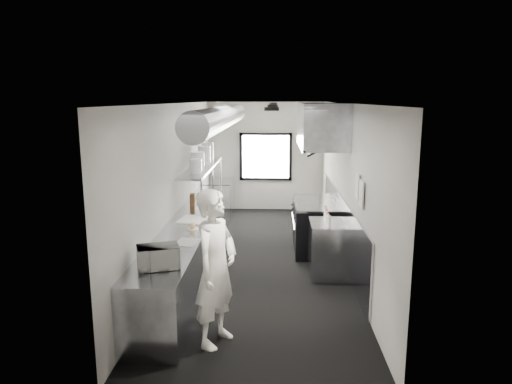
# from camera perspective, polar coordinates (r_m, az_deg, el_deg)

# --- Properties ---
(floor) EXTENTS (3.00, 8.00, 0.01)m
(floor) POSITION_cam_1_polar(r_m,az_deg,el_deg) (8.61, 0.60, -8.24)
(floor) COLOR black
(floor) RESTS_ON ground
(ceiling) EXTENTS (3.00, 8.00, 0.01)m
(ceiling) POSITION_cam_1_polar(r_m,az_deg,el_deg) (8.11, 0.64, 10.74)
(ceiling) COLOR silver
(ceiling) RESTS_ON wall_back
(wall_back) EXTENTS (3.00, 0.02, 2.80)m
(wall_back) POSITION_cam_1_polar(r_m,az_deg,el_deg) (12.20, 1.18, 4.33)
(wall_back) COLOR #AFAEA6
(wall_back) RESTS_ON floor
(wall_front) EXTENTS (3.00, 0.02, 2.80)m
(wall_front) POSITION_cam_1_polar(r_m,az_deg,el_deg) (4.37, -0.96, -8.47)
(wall_front) COLOR #AFAEA6
(wall_front) RESTS_ON floor
(wall_left) EXTENTS (0.02, 8.00, 2.80)m
(wall_left) POSITION_cam_1_polar(r_m,az_deg,el_deg) (8.42, -9.63, 1.03)
(wall_left) COLOR #AFAEA6
(wall_left) RESTS_ON floor
(wall_right) EXTENTS (0.02, 8.00, 2.80)m
(wall_right) POSITION_cam_1_polar(r_m,az_deg,el_deg) (8.34, 10.98, 0.87)
(wall_right) COLOR #AFAEA6
(wall_right) RESTS_ON floor
(wall_cladding) EXTENTS (0.03, 5.50, 1.10)m
(wall_cladding) POSITION_cam_1_polar(r_m,az_deg,el_deg) (8.81, 10.36, -4.21)
(wall_cladding) COLOR gray
(wall_cladding) RESTS_ON wall_right
(hvac_duct) EXTENTS (0.40, 6.40, 0.40)m
(hvac_duct) POSITION_cam_1_polar(r_m,az_deg,el_deg) (8.57, -4.02, 9.07)
(hvac_duct) COLOR gray
(hvac_duct) RESTS_ON ceiling
(service_window) EXTENTS (1.36, 0.05, 1.25)m
(service_window) POSITION_cam_1_polar(r_m,az_deg,el_deg) (12.17, 1.18, 4.31)
(service_window) COLOR white
(service_window) RESTS_ON wall_back
(exhaust_hood) EXTENTS (0.81, 2.20, 0.88)m
(exhaust_hood) POSITION_cam_1_polar(r_m,az_deg,el_deg) (8.86, 7.95, 8.03)
(exhaust_hood) COLOR gray
(exhaust_hood) RESTS_ON ceiling
(prep_counter) EXTENTS (0.70, 6.00, 0.90)m
(prep_counter) POSITION_cam_1_polar(r_m,az_deg,el_deg) (8.11, -7.70, -6.24)
(prep_counter) COLOR gray
(prep_counter) RESTS_ON floor
(pass_shelf) EXTENTS (0.45, 3.00, 0.68)m
(pass_shelf) POSITION_cam_1_polar(r_m,az_deg,el_deg) (9.32, -6.54, 2.93)
(pass_shelf) COLOR gray
(pass_shelf) RESTS_ON prep_counter
(range) EXTENTS (0.88, 1.60, 0.94)m
(range) POSITION_cam_1_polar(r_m,az_deg,el_deg) (9.17, 7.26, -4.03)
(range) COLOR black
(range) RESTS_ON floor
(bottle_station) EXTENTS (0.65, 0.80, 0.90)m
(bottle_station) POSITION_cam_1_polar(r_m,az_deg,el_deg) (7.85, 8.93, -6.87)
(bottle_station) COLOR gray
(bottle_station) RESTS_ON floor
(far_work_table) EXTENTS (0.70, 1.20, 0.90)m
(far_work_table) POSITION_cam_1_polar(r_m,az_deg,el_deg) (11.65, -4.58, -0.77)
(far_work_table) COLOR gray
(far_work_table) RESTS_ON floor
(notice_sheet_a) EXTENTS (0.02, 0.28, 0.38)m
(notice_sheet_a) POSITION_cam_1_polar(r_m,az_deg,el_deg) (7.13, 12.22, 0.71)
(notice_sheet_a) COLOR silver
(notice_sheet_a) RESTS_ON wall_right
(notice_sheet_b) EXTENTS (0.02, 0.28, 0.38)m
(notice_sheet_b) POSITION_cam_1_polar(r_m,az_deg,el_deg) (6.80, 12.70, -0.24)
(notice_sheet_b) COLOR silver
(notice_sheet_b) RESTS_ON wall_right
(line_cook) EXTENTS (0.69, 0.81, 1.87)m
(line_cook) POSITION_cam_1_polar(r_m,az_deg,el_deg) (5.56, -4.92, -9.21)
(line_cook) COLOR white
(line_cook) RESTS_ON floor
(microwave) EXTENTS (0.54, 0.47, 0.27)m
(microwave) POSITION_cam_1_polar(r_m,az_deg,el_deg) (5.73, -11.82, -7.74)
(microwave) COLOR silver
(microwave) RESTS_ON prep_counter
(deli_tub_a) EXTENTS (0.16, 0.16, 0.09)m
(deli_tub_a) POSITION_cam_1_polar(r_m,az_deg,el_deg) (5.89, -13.18, -8.15)
(deli_tub_a) COLOR #B8C3B3
(deli_tub_a) RESTS_ON prep_counter
(deli_tub_b) EXTENTS (0.17, 0.17, 0.10)m
(deli_tub_b) POSITION_cam_1_polar(r_m,az_deg,el_deg) (6.14, -12.66, -7.31)
(deli_tub_b) COLOR #B8C3B3
(deli_tub_b) RESTS_ON prep_counter
(newspaper) EXTENTS (0.37, 0.43, 0.01)m
(newspaper) POSITION_cam_1_polar(r_m,az_deg,el_deg) (6.66, -8.48, -6.06)
(newspaper) COLOR beige
(newspaper) RESTS_ON prep_counter
(small_plate) EXTENTS (0.20, 0.20, 0.02)m
(small_plate) POSITION_cam_1_polar(r_m,az_deg,el_deg) (7.30, -7.69, -4.48)
(small_plate) COLOR silver
(small_plate) RESTS_ON prep_counter
(pastry) EXTENTS (0.10, 0.10, 0.10)m
(pastry) POSITION_cam_1_polar(r_m,az_deg,el_deg) (7.28, -7.71, -4.06)
(pastry) COLOR #E0B175
(pastry) RESTS_ON small_plate
(cutting_board) EXTENTS (0.48, 0.60, 0.02)m
(cutting_board) POSITION_cam_1_polar(r_m,az_deg,el_deg) (7.86, -7.79, -3.33)
(cutting_board) COLOR silver
(cutting_board) RESTS_ON prep_counter
(knife_block) EXTENTS (0.11, 0.21, 0.22)m
(knife_block) POSITION_cam_1_polar(r_m,az_deg,el_deg) (8.88, -7.73, -0.96)
(knife_block) COLOR brown
(knife_block) RESTS_ON prep_counter
(plate_stack_a) EXTENTS (0.25, 0.25, 0.25)m
(plate_stack_a) POSITION_cam_1_polar(r_m,az_deg,el_deg) (8.44, -7.33, 3.16)
(plate_stack_a) COLOR silver
(plate_stack_a) RESTS_ON pass_shelf
(plate_stack_b) EXTENTS (0.26, 0.26, 0.32)m
(plate_stack_b) POSITION_cam_1_polar(r_m,az_deg,el_deg) (8.89, -7.08, 3.80)
(plate_stack_b) COLOR silver
(plate_stack_b) RESTS_ON pass_shelf
(plate_stack_c) EXTENTS (0.31, 0.31, 0.37)m
(plate_stack_c) POSITION_cam_1_polar(r_m,az_deg,el_deg) (9.58, -6.32, 4.48)
(plate_stack_c) COLOR silver
(plate_stack_c) RESTS_ON pass_shelf
(plate_stack_d) EXTENTS (0.28, 0.28, 0.40)m
(plate_stack_d) POSITION_cam_1_polar(r_m,az_deg,el_deg) (10.01, -5.91, 4.88)
(plate_stack_d) COLOR silver
(plate_stack_d) RESTS_ON pass_shelf
(squeeze_bottle_a) EXTENTS (0.06, 0.06, 0.18)m
(squeeze_bottle_a) POSITION_cam_1_polar(r_m,az_deg,el_deg) (7.43, 8.87, -3.56)
(squeeze_bottle_a) COLOR silver
(squeeze_bottle_a) RESTS_ON bottle_station
(squeeze_bottle_b) EXTENTS (0.07, 0.07, 0.19)m
(squeeze_bottle_b) POSITION_cam_1_polar(r_m,az_deg,el_deg) (7.50, 8.64, -3.39)
(squeeze_bottle_b) COLOR silver
(squeeze_bottle_b) RESTS_ON bottle_station
(squeeze_bottle_c) EXTENTS (0.07, 0.07, 0.19)m
(squeeze_bottle_c) POSITION_cam_1_polar(r_m,az_deg,el_deg) (7.73, 8.53, -2.96)
(squeeze_bottle_c) COLOR silver
(squeeze_bottle_c) RESTS_ON bottle_station
(squeeze_bottle_d) EXTENTS (0.06, 0.06, 0.18)m
(squeeze_bottle_d) POSITION_cam_1_polar(r_m,az_deg,el_deg) (7.81, 8.46, -2.85)
(squeeze_bottle_d) COLOR silver
(squeeze_bottle_d) RESTS_ON bottle_station
(squeeze_bottle_e) EXTENTS (0.08, 0.08, 0.18)m
(squeeze_bottle_e) POSITION_cam_1_polar(r_m,az_deg,el_deg) (8.01, 8.49, -2.47)
(squeeze_bottle_e) COLOR silver
(squeeze_bottle_e) RESTS_ON bottle_station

